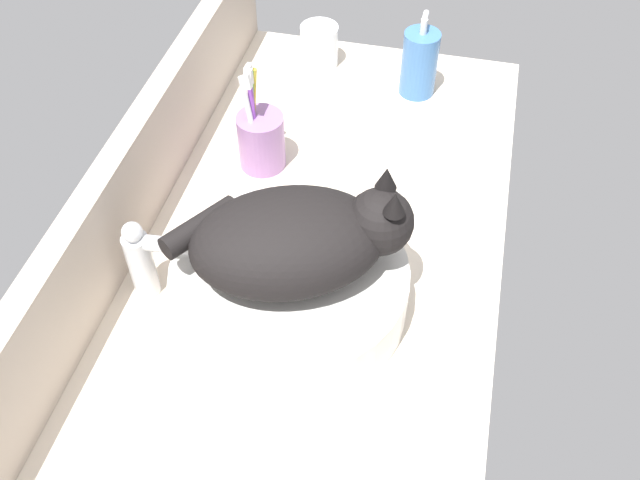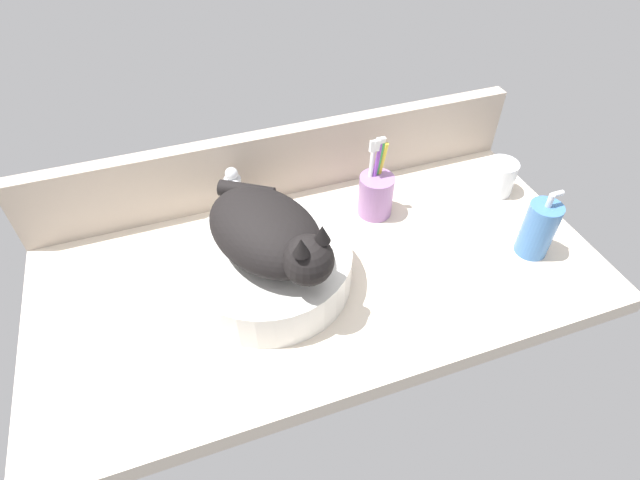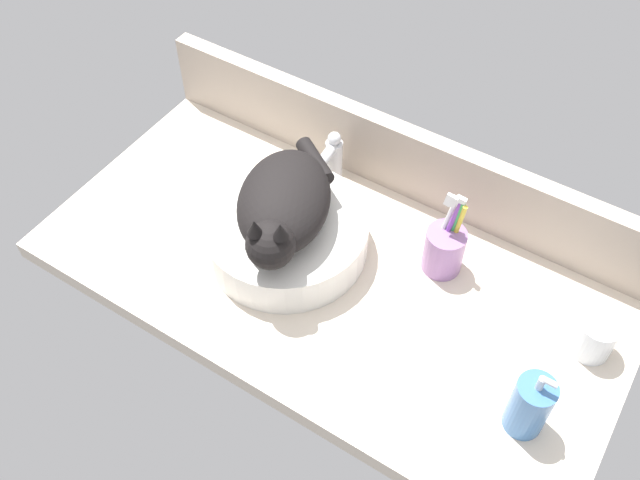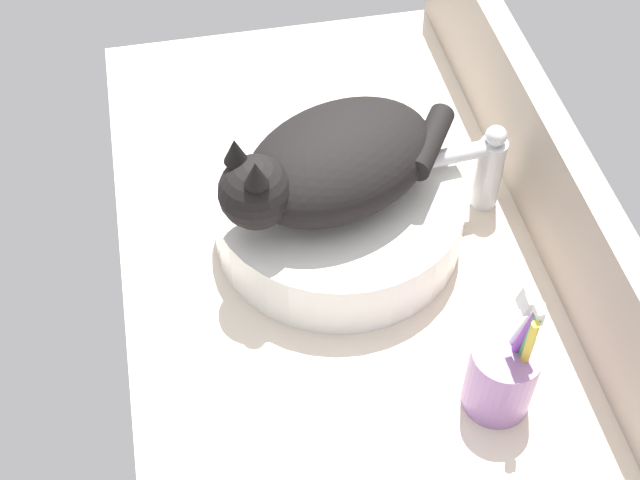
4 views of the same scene
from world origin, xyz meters
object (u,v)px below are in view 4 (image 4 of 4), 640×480
at_px(sink_basin, 339,214).
at_px(toothbrush_cup, 503,374).
at_px(cat, 332,164).
at_px(faucet, 482,165).

xyz_separation_m(sink_basin, toothbrush_cup, (0.28, 0.12, 0.01)).
height_order(sink_basin, cat, cat).
xyz_separation_m(cat, toothbrush_cup, (0.27, 0.13, -0.08)).
xyz_separation_m(sink_basin, cat, (0.01, -0.01, 0.10)).
distance_m(cat, faucet, 0.22).
relative_size(faucet, toothbrush_cup, 0.73).
relative_size(sink_basin, faucet, 2.35).
bearing_deg(faucet, toothbrush_cup, -13.54).
distance_m(faucet, toothbrush_cup, 0.30).
xyz_separation_m(sink_basin, faucet, (-0.02, 0.19, 0.03)).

